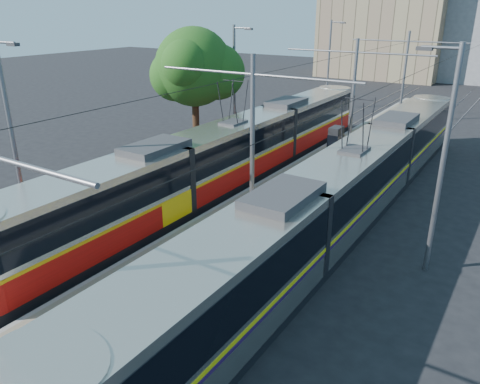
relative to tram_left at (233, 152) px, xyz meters
The scene contains 12 objects.
ground 12.61m from the tram_left, 73.26° to the right, with size 160.00×160.00×0.00m, color black.
platform 6.38m from the tram_left, 54.42° to the left, with size 4.00×50.00×0.30m, color gray.
tactile_strip_left 5.65m from the tram_left, 66.86° to the left, with size 0.70×50.00×0.01m, color gray.
tactile_strip_right 7.27m from the tram_left, 44.90° to the left, with size 0.70×50.00×0.01m, color gray.
rails 6.41m from the tram_left, 54.42° to the left, with size 8.71×70.00×0.03m.
tram_left is the anchor object (origin of this frame).
tram_right 7.36m from the tram_left, 12.09° to the right, with size 2.43×32.32×5.50m.
catenary 5.07m from the tram_left, 31.27° to the left, with size 9.20×70.00×7.00m.
street_lamps 10.03m from the tram_left, 68.27° to the left, with size 15.18×38.22×8.00m.
shelter 6.24m from the tram_left, 51.31° to the left, with size 0.64×1.05×2.31m.
tree 7.56m from the tram_left, 141.97° to the left, with size 5.48×5.07×7.96m.
building_left 48.78m from the tram_left, 97.59° to the left, with size 16.32×12.24×14.57m.
Camera 1 is at (9.86, -8.28, 8.94)m, focal length 35.00 mm.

